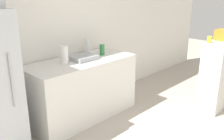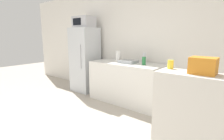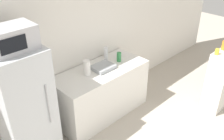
{
  "view_description": "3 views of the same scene",
  "coord_description": "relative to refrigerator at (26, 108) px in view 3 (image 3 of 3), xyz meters",
  "views": [
    {
      "loc": [
        -2.11,
        -0.25,
        1.85
      ],
      "look_at": [
        -0.0,
        1.8,
        0.89
      ],
      "focal_mm": 40.0,
      "sensor_mm": 36.0,
      "label": 1
    },
    {
      "loc": [
        2.15,
        -0.67,
        1.46
      ],
      "look_at": [
        0.23,
        1.72,
        0.86
      ],
      "focal_mm": 28.0,
      "sensor_mm": 36.0,
      "label": 2
    },
    {
      "loc": [
        -2.28,
        -0.19,
        2.88
      ],
      "look_at": [
        -0.06,
        2.09,
        1.07
      ],
      "focal_mm": 40.0,
      "sensor_mm": 36.0,
      "label": 3
    }
  ],
  "objects": [
    {
      "name": "bottle_short",
      "position": [
        1.75,
        0.0,
        0.13
      ],
      "size": [
        0.08,
        0.08,
        0.16
      ],
      "primitive_type": "cylinder",
      "color": "#2D7F42",
      "rests_on": "counter"
    },
    {
      "name": "microwave",
      "position": [
        -0.0,
        -0.0,
        0.97
      ],
      "size": [
        0.54,
        0.37,
        0.28
      ],
      "color": "#BCBCC1",
      "rests_on": "refrigerator"
    },
    {
      "name": "paper_towel_roll",
      "position": [
        1.07,
        0.04,
        0.17
      ],
      "size": [
        0.11,
        0.11,
        0.24
      ],
      "primitive_type": "cylinder",
      "color": "white",
      "rests_on": "counter"
    },
    {
      "name": "bottle_tall",
      "position": [
        1.64,
        0.22,
        0.16
      ],
      "size": [
        0.07,
        0.07,
        0.22
      ],
      "primitive_type": "cylinder",
      "color": "silver",
      "rests_on": "counter"
    },
    {
      "name": "wall_back",
      "position": [
        1.29,
        0.41,
        0.47
      ],
      "size": [
        8.0,
        0.06,
        2.6
      ],
      "primitive_type": "cube",
      "color": "white",
      "rests_on": "ground_plane"
    },
    {
      "name": "sink_basin",
      "position": [
        1.37,
        -0.0,
        0.08
      ],
      "size": [
        0.35,
        0.29,
        0.06
      ],
      "primitive_type": "cube",
      "color": "#9EA3A8",
      "rests_on": "counter"
    },
    {
      "name": "jar",
      "position": [
        2.75,
        -1.23,
        0.31
      ],
      "size": [
        0.07,
        0.07,
        0.1
      ],
      "primitive_type": "cylinder",
      "color": "yellow",
      "rests_on": "shelf_cabinet"
    },
    {
      "name": "shelf_cabinet",
      "position": [
        3.01,
        -1.32,
        -0.28
      ],
      "size": [
        0.68,
        0.32,
        1.1
      ],
      "primitive_type": "cube",
      "color": "silver",
      "rests_on": "ground_plane"
    },
    {
      "name": "refrigerator",
      "position": [
        0.0,
        0.0,
        0.0
      ],
      "size": [
        0.64,
        0.6,
        1.67
      ],
      "color": "silver",
      "rests_on": "ground_plane"
    },
    {
      "name": "counter",
      "position": [
        1.33,
        0.0,
        -0.39
      ],
      "size": [
        1.63,
        0.71,
        0.88
      ],
      "primitive_type": "cube",
      "color": "silver",
      "rests_on": "ground_plane"
    }
  ]
}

